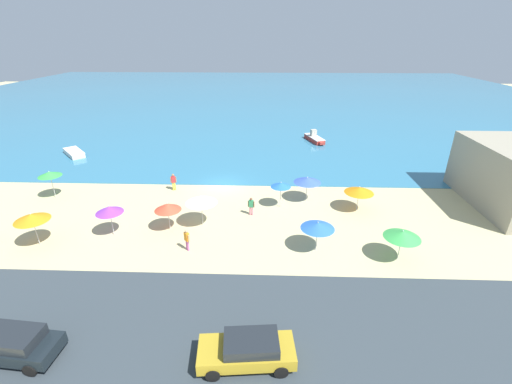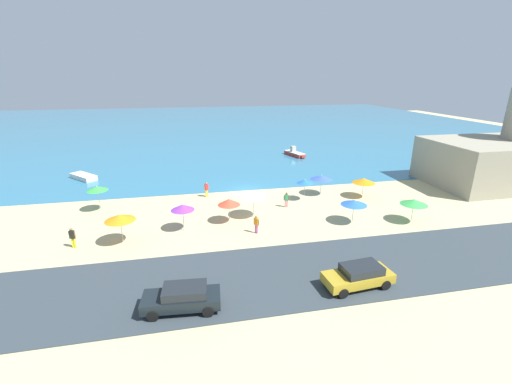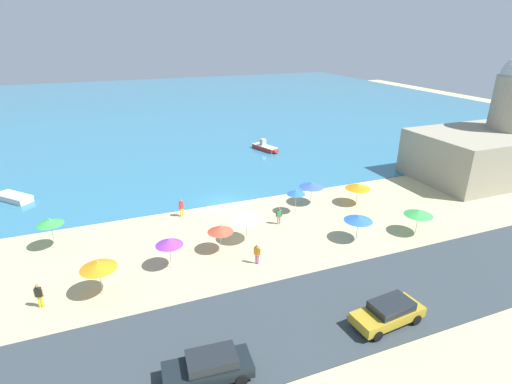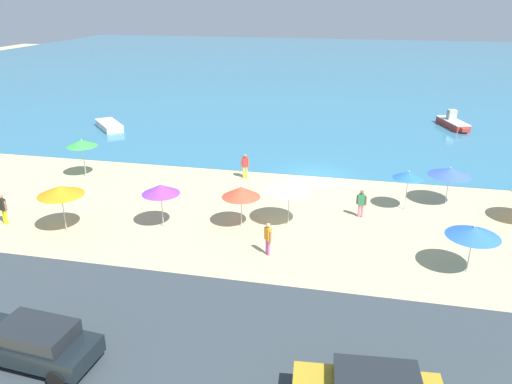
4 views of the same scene
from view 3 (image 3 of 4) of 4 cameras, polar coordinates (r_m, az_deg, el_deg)
ground_plane at (r=40.02m, az=-4.47°, el=-1.68°), size 160.00×160.00×0.00m
sea at (r=92.08m, az=-15.00°, el=11.46°), size 150.00×110.00×0.05m
coastal_road at (r=25.77m, az=8.18°, el=-16.95°), size 80.00×8.00×0.06m
beach_umbrella_0 at (r=34.94m, az=-27.38°, el=-3.78°), size 2.01×2.01×2.64m
beach_umbrella_1 at (r=32.12m, az=-1.41°, el=-3.50°), size 2.47×2.47×2.59m
beach_umbrella_2 at (r=30.92m, az=-5.12°, el=-5.24°), size 2.02×2.02×2.33m
beach_umbrella_3 at (r=40.41m, az=14.35°, el=0.82°), size 2.45×2.45×2.22m
beach_umbrella_4 at (r=33.48m, az=14.41°, el=-3.65°), size 2.33×2.33×2.27m
beach_umbrella_5 at (r=39.62m, az=7.95°, el=1.03°), size 2.45×2.45×2.29m
beach_umbrella_6 at (r=29.36m, az=-12.31°, el=-6.97°), size 2.00×2.00×2.45m
beach_umbrella_7 at (r=27.80m, az=-21.64°, el=-9.68°), size 2.35×2.35×2.56m
beach_umbrella_8 at (r=37.38m, az=5.75°, el=-0.03°), size 1.75×1.75×2.36m
beach_umbrella_9 at (r=36.15m, az=22.23°, el=-2.72°), size 2.39×2.39×2.27m
bather_0 at (r=37.53m, az=-10.61°, el=-2.13°), size 0.54×0.33×1.69m
bather_1 at (r=28.90m, az=-28.60°, el=-12.74°), size 0.55×0.32×1.70m
bather_2 at (r=29.75m, az=0.16°, el=-8.68°), size 0.43×0.43×1.65m
bather_3 at (r=35.53m, az=3.30°, el=-3.31°), size 0.56×0.29×1.60m
parked_car_0 at (r=25.64m, az=18.40°, el=-15.99°), size 4.52×2.21×1.45m
parked_car_1 at (r=21.53m, az=-6.74°, el=-23.58°), size 4.52×2.15×1.47m
skiff_nearshore at (r=47.37m, az=-31.35°, el=-0.67°), size 3.91×4.08×0.62m
skiff_offshore at (r=57.52m, az=1.28°, el=6.40°), size 2.62×4.70×1.55m
harbor_fortress at (r=53.79m, az=30.57°, el=6.32°), size 14.37×10.33×13.72m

